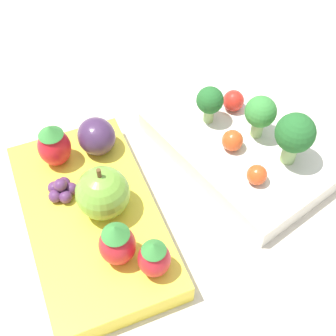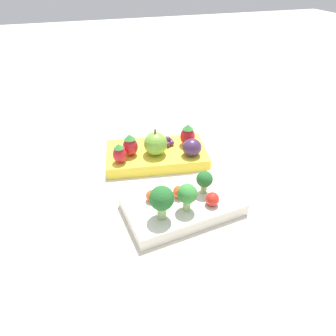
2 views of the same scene
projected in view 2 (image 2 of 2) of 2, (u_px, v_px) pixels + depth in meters
name	position (u px, v px, depth m)	size (l,w,h in m)	color
ground_plane	(173.00, 181.00, 0.62)	(4.00, 4.00, 0.00)	beige
bento_box_savoury	(182.00, 205.00, 0.54)	(0.22, 0.14, 0.02)	silver
bento_box_fruit	(156.00, 155.00, 0.68)	(0.24, 0.16, 0.03)	yellow
broccoli_floret_0	(204.00, 180.00, 0.53)	(0.03, 0.03, 0.05)	#93B770
broccoli_floret_1	(162.00, 199.00, 0.48)	(0.04, 0.04, 0.06)	#93B770
broccoli_floret_2	(187.00, 195.00, 0.49)	(0.03, 0.03, 0.05)	#93B770
cherry_tomato_0	(212.00, 199.00, 0.52)	(0.02, 0.02, 0.02)	red
cherry_tomato_1	(152.00, 196.00, 0.53)	(0.02, 0.02, 0.02)	#DB4C1E
cherry_tomato_2	(179.00, 192.00, 0.53)	(0.02, 0.02, 0.02)	#DB4C1E
apple	(156.00, 144.00, 0.64)	(0.05, 0.05, 0.06)	#70A838
strawberry_0	(188.00, 135.00, 0.67)	(0.03, 0.03, 0.05)	red
strawberry_1	(119.00, 153.00, 0.62)	(0.03, 0.03, 0.04)	red
strawberry_2	(130.00, 145.00, 0.64)	(0.03, 0.03, 0.05)	red
plum	(192.00, 147.00, 0.64)	(0.04, 0.04, 0.04)	#42284C
grape_cluster	(168.00, 142.00, 0.68)	(0.03, 0.03, 0.02)	#562D5B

